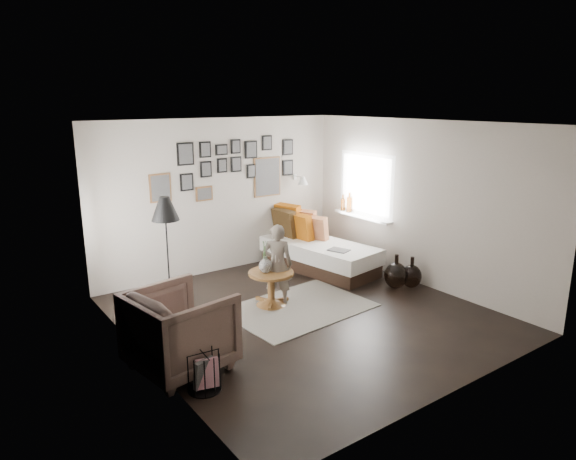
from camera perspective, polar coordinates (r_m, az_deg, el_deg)
ground at (r=7.20m, az=2.03°, el=-9.39°), size 4.80×4.80×0.00m
wall_back at (r=8.75m, az=-7.57°, el=3.73°), size 4.50×0.00×4.50m
wall_front at (r=5.17m, az=18.70°, el=-4.42°), size 4.50×0.00×4.50m
wall_left at (r=5.72m, az=-15.98°, el=-2.42°), size 0.00×4.80×4.80m
wall_right at (r=8.32m, az=14.48°, el=2.84°), size 0.00×4.80×4.80m
ceiling at (r=6.59m, az=2.23°, el=11.77°), size 4.80×4.80×0.00m
door_left at (r=6.90m, az=-19.17°, el=-1.99°), size 0.00×2.14×2.14m
window_right at (r=9.24m, az=7.68°, el=1.96°), size 0.15×1.32×1.30m
gallery_wall at (r=8.81m, az=-5.95°, el=6.76°), size 2.74×0.03×1.08m
wall_sconce at (r=9.33m, az=1.62°, el=5.53°), size 0.18×0.36×0.16m
rug at (r=7.40m, az=1.18°, el=-8.63°), size 2.07×1.52×0.01m
pedestal_table at (r=7.41m, az=-1.88°, el=-6.68°), size 0.65×0.65×0.51m
vase at (r=7.25m, az=-2.52°, el=-3.69°), size 0.19×0.19×0.46m
candles at (r=7.34m, az=-1.19°, el=-3.65°), size 0.11×0.11×0.24m
daybed at (r=9.00m, az=3.14°, el=-2.21°), size 1.24×2.28×1.05m
magazine_on_daybed at (r=8.45m, az=5.67°, el=-2.24°), size 0.33×0.38×0.02m
armchair at (r=5.81m, az=-11.89°, el=-10.81°), size 1.14×1.12×0.91m
armchair_cushion at (r=5.85m, az=-12.11°, el=-10.41°), size 0.46×0.47×0.19m
floor_lamp at (r=7.13m, az=-13.48°, el=1.85°), size 0.38×0.38×1.62m
magazine_basket at (r=5.48m, az=-9.30°, el=-15.26°), size 0.36×0.36×0.41m
demijohn_large at (r=8.25m, az=11.89°, el=-4.95°), size 0.37×0.37×0.55m
demijohn_small at (r=8.34m, az=13.55°, el=-4.99°), size 0.32×0.32×0.50m
child at (r=7.37m, az=-1.19°, el=-3.84°), size 0.51×0.50×1.19m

